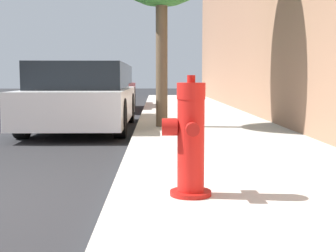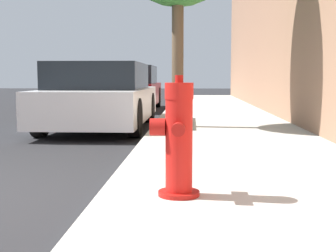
% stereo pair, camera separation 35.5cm
% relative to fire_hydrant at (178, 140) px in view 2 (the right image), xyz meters
% --- Properties ---
extents(sidewalk_slab, '(2.69, 40.00, 0.14)m').
position_rel_fire_hydrant_xyz_m(sidewalk_slab, '(0.72, 0.16, -0.50)').
color(sidewalk_slab, beige).
rests_on(sidewalk_slab, ground_plane).
extents(fire_hydrant, '(0.38, 0.40, 0.92)m').
position_rel_fire_hydrant_xyz_m(fire_hydrant, '(0.00, 0.00, 0.00)').
color(fire_hydrant, '#A91511').
rests_on(fire_hydrant, sidewalk_slab).
extents(parked_car_near, '(1.88, 4.49, 1.32)m').
position_rel_fire_hydrant_xyz_m(parked_car_near, '(-1.71, 5.85, 0.08)').
color(parked_car_near, silver).
rests_on(parked_car_near, ground_plane).
extents(parked_car_mid, '(1.75, 4.10, 1.40)m').
position_rel_fire_hydrant_xyz_m(parked_car_mid, '(-1.86, 11.46, 0.11)').
color(parked_car_mid, maroon).
rests_on(parked_car_mid, ground_plane).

